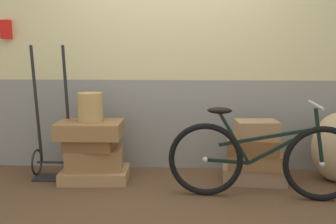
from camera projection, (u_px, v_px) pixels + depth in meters
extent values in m
cube|color=#513823|center=(168.00, 195.00, 3.56)|extent=(9.08, 5.20, 0.06)
cube|color=gray|center=(171.00, 123.00, 4.32)|extent=(7.08, 0.20, 0.99)
cube|color=red|center=(6.00, 29.00, 4.09)|extent=(0.10, 0.08, 0.20)
cube|color=#9E754C|center=(95.00, 174.00, 3.89)|extent=(0.69, 0.47, 0.12)
cube|color=olive|center=(95.00, 158.00, 3.89)|extent=(0.60, 0.43, 0.21)
cube|color=brown|center=(90.00, 143.00, 3.82)|extent=(0.50, 0.35, 0.12)
cube|color=olive|center=(90.00, 129.00, 3.80)|extent=(0.65, 0.46, 0.16)
cube|color=#937051|center=(253.00, 173.00, 3.85)|extent=(0.65, 0.44, 0.16)
cube|color=olive|center=(255.00, 160.00, 3.79)|extent=(0.57, 0.41, 0.14)
cube|color=brown|center=(252.00, 146.00, 3.75)|extent=(0.53, 0.37, 0.16)
cube|color=#9E754C|center=(257.00, 129.00, 3.73)|extent=(0.42, 0.29, 0.17)
cylinder|color=#A8844C|center=(90.00, 107.00, 3.79)|extent=(0.25, 0.25, 0.29)
torus|color=black|center=(37.00, 162.00, 4.04)|extent=(0.02, 0.28, 0.28)
torus|color=black|center=(72.00, 163.00, 4.02)|extent=(0.02, 0.28, 0.28)
cylinder|color=black|center=(55.00, 162.00, 4.03)|extent=(0.38, 0.02, 0.02)
cylinder|color=black|center=(36.00, 105.00, 3.93)|extent=(0.03, 0.15, 1.23)
cylinder|color=black|center=(67.00, 105.00, 3.92)|extent=(0.03, 0.15, 1.23)
cube|color=black|center=(52.00, 178.00, 3.94)|extent=(0.34, 0.22, 0.02)
torus|color=black|center=(205.00, 160.00, 3.44)|extent=(0.68, 0.11, 0.68)
sphere|color=#B2B2B7|center=(205.00, 160.00, 3.44)|extent=(0.05, 0.05, 0.05)
torus|color=black|center=(322.00, 164.00, 3.31)|extent=(0.68, 0.11, 0.68)
sphere|color=#B2B2B7|center=(322.00, 164.00, 3.31)|extent=(0.05, 0.05, 0.05)
cube|color=black|center=(281.00, 146.00, 3.33)|extent=(0.56, 0.07, 0.35)
cube|color=black|center=(234.00, 138.00, 3.37)|extent=(0.29, 0.05, 0.47)
cube|color=black|center=(227.00, 161.00, 3.42)|extent=(0.39, 0.06, 0.04)
cube|color=black|center=(266.00, 137.00, 3.34)|extent=(0.82, 0.10, 0.19)
cube|color=black|center=(319.00, 136.00, 3.28)|extent=(0.11, 0.04, 0.50)
ellipsoid|color=black|center=(220.00, 110.00, 3.35)|extent=(0.23, 0.11, 0.06)
cylinder|color=#A5A5AD|center=(316.00, 105.00, 3.24)|extent=(0.06, 0.46, 0.02)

